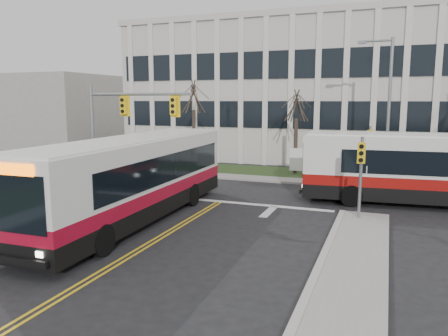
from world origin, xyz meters
TOP-DOWN VIEW (x-y plane):
  - ground at (0.00, 0.00)m, footprint 120.00×120.00m
  - sidewalk_cross at (5.00, 15.20)m, footprint 44.00×1.60m
  - building_lawn at (5.00, 18.00)m, footprint 44.00×5.00m
  - office_building at (5.00, 30.00)m, footprint 40.00×16.00m
  - building_annex at (-26.00, 26.00)m, footprint 12.00×12.00m
  - mast_arm_signal at (-5.62, 7.16)m, footprint 6.11×0.38m
  - signal_pole_near at (7.20, 6.90)m, footprint 0.34×0.39m
  - signal_pole_far at (7.20, 15.40)m, footprint 0.34×0.39m
  - streetlight at (8.03, 16.20)m, footprint 2.15×0.25m
  - directory_sign at (2.50, 17.50)m, footprint 1.50×0.12m
  - tree_left at (-6.00, 18.00)m, footprint 1.80×1.80m
  - tree_mid at (2.00, 18.20)m, footprint 1.80×1.80m
  - bus_main at (-2.31, 3.37)m, footprint 3.27×13.82m
  - bus_cross at (10.81, 11.24)m, footprint 13.72×4.11m

SIDE VIEW (x-z plane):
  - ground at x=0.00m, z-range 0.00..0.00m
  - building_lawn at x=5.00m, z-range 0.00..0.12m
  - sidewalk_cross at x=5.00m, z-range 0.00..0.14m
  - directory_sign at x=2.50m, z-range 0.17..2.17m
  - bus_cross at x=10.81m, z-range 0.00..3.60m
  - bus_main at x=-2.31m, z-range 0.00..3.67m
  - signal_pole_near at x=7.20m, z-range 0.60..4.40m
  - signal_pole_far at x=7.20m, z-range 0.60..4.40m
  - building_annex at x=-26.00m, z-range 0.00..8.00m
  - mast_arm_signal at x=-5.62m, z-range 1.16..7.36m
  - tree_mid at x=2.00m, z-range 1.47..8.29m
  - streetlight at x=8.03m, z-range 0.59..9.79m
  - tree_left at x=-6.00m, z-range 1.66..9.36m
  - office_building at x=5.00m, z-range 0.00..12.00m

